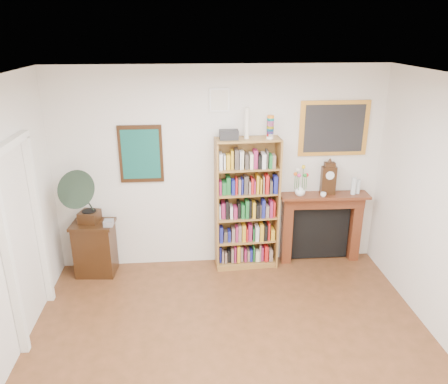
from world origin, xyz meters
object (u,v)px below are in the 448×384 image
object	(u,v)px
mantel_clock	(328,179)
bottle_right	(358,187)
gramophone	(84,194)
fireplace	(321,221)
bookshelf	(247,198)
flower_vase	(300,190)
cd_stack	(109,223)
side_cabinet	(95,248)
teacup	(323,195)
bottle_left	(354,186)

from	to	relation	value
mantel_clock	bottle_right	size ratio (longest dim) A/B	2.30
gramophone	fireplace	bearing A→B (deg)	17.08
bookshelf	flower_vase	world-z (taller)	bookshelf
bookshelf	cd_stack	xyz separation A→B (m)	(-1.86, -0.15, -0.24)
cd_stack	fireplace	bearing A→B (deg)	4.50
side_cabinet	teacup	xyz separation A→B (m)	(3.15, -0.01, 0.70)
bookshelf	fireplace	size ratio (longest dim) A/B	1.73
bookshelf	teacup	xyz separation A→B (m)	(1.05, -0.06, 0.03)
mantel_clock	side_cabinet	bearing A→B (deg)	-176.29
fireplace	bottle_right	xyz separation A→B (m)	(0.47, -0.05, 0.54)
side_cabinet	mantel_clock	distance (m)	3.36
gramophone	flower_vase	xyz separation A→B (m)	(2.87, 0.15, -0.10)
cd_stack	teacup	size ratio (longest dim) A/B	1.53
bookshelf	fireplace	world-z (taller)	bookshelf
cd_stack	bottle_left	size ratio (longest dim) A/B	0.50
bottle_left	bottle_right	distance (m)	0.08
bookshelf	gramophone	world-z (taller)	bookshelf
bookshelf	gramophone	distance (m)	2.15
side_cabinet	bottle_right	bearing A→B (deg)	5.97
bottle_left	cd_stack	bearing A→B (deg)	-177.29
flower_vase	bottle_left	size ratio (longest dim) A/B	0.63
bottle_right	mantel_clock	bearing A→B (deg)	177.43
flower_vase	bottle_right	world-z (taller)	bottle_right
fireplace	flower_vase	bearing A→B (deg)	-167.25
fireplace	teacup	distance (m)	0.49
side_cabinet	teacup	bearing A→B (deg)	4.56
gramophone	mantel_clock	distance (m)	3.28
flower_vase	teacup	bearing A→B (deg)	-12.93
side_cabinet	fireplace	size ratio (longest dim) A/B	0.61
bottle_right	cd_stack	bearing A→B (deg)	-176.99
bottle_left	mantel_clock	bearing A→B (deg)	173.45
flower_vase	mantel_clock	bearing A→B (deg)	5.24
mantel_clock	bottle_right	distance (m)	0.44
mantel_clock	bottle_right	world-z (taller)	mantel_clock
gramophone	teacup	xyz separation A→B (m)	(3.18, 0.08, -0.14)
bookshelf	mantel_clock	distance (m)	1.16
bookshelf	bottle_left	size ratio (longest dim) A/B	8.97
bottle_left	flower_vase	bearing A→B (deg)	179.67
side_cabinet	fireplace	bearing A→B (deg)	7.09
bottle_right	gramophone	bearing A→B (deg)	-177.42
gramophone	bottle_right	bearing A→B (deg)	15.78
flower_vase	teacup	size ratio (longest dim) A/B	1.94
bottle_left	side_cabinet	bearing A→B (deg)	-179.11
gramophone	cd_stack	xyz separation A→B (m)	(0.27, -0.01, -0.42)
cd_stack	flower_vase	bearing A→B (deg)	3.59
side_cabinet	flower_vase	distance (m)	2.93
mantel_clock	bottle_left	world-z (taller)	mantel_clock
fireplace	gramophone	world-z (taller)	gramophone
teacup	mantel_clock	bearing A→B (deg)	50.36
gramophone	bottle_left	distance (m)	3.63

